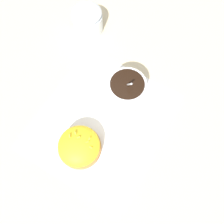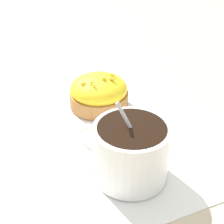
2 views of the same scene
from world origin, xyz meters
name	(u,v)px [view 1 (image 1 of 2)]	position (x,y,z in m)	size (l,w,h in m)	color
ground_plane	(102,120)	(0.00, 0.00, 0.00)	(3.00, 3.00, 0.00)	#C6B793
paper_napkin	(102,120)	(0.00, 0.00, 0.00)	(0.33, 0.30, 0.00)	white
coffee_cup	(127,91)	(0.08, -0.02, 0.04)	(0.10, 0.09, 0.10)	white
frosted_pastry	(78,145)	(-0.08, 0.00, 0.03)	(0.09, 0.09, 0.05)	#B2753D
sugar_bowl	(87,19)	(0.21, 0.19, 0.04)	(0.08, 0.08, 0.07)	silver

